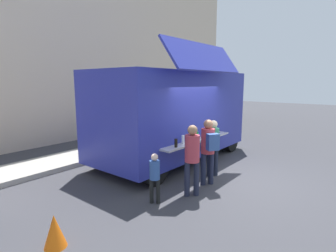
# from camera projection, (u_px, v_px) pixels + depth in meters

# --- Properties ---
(ground_plane) EXTENTS (60.00, 60.00, 0.00)m
(ground_plane) POSITION_uv_depth(u_px,v_px,m) (232.00, 178.00, 7.35)
(ground_plane) COLOR #38383D
(curb_strip) EXTENTS (28.00, 1.60, 0.15)m
(curb_strip) POSITION_uv_depth(u_px,v_px,m) (19.00, 172.00, 7.65)
(curb_strip) COLOR #9E998E
(curb_strip) RESTS_ON ground
(food_truck_main) EXTENTS (5.84, 3.15, 3.74)m
(food_truck_main) POSITION_uv_depth(u_px,v_px,m) (174.00, 113.00, 8.95)
(food_truck_main) COLOR #293099
(food_truck_main) RESTS_ON ground
(traffic_cone_orange) EXTENTS (0.36, 0.36, 0.55)m
(traffic_cone_orange) POSITION_uv_depth(u_px,v_px,m) (55.00, 231.00, 4.23)
(traffic_cone_orange) COLOR orange
(traffic_cone_orange) RESTS_ON ground
(trash_bin) EXTENTS (0.60, 0.60, 0.90)m
(trash_bin) POSITION_uv_depth(u_px,v_px,m) (188.00, 124.00, 14.00)
(trash_bin) COLOR #2E6039
(trash_bin) RESTS_ON ground
(customer_front_ordering) EXTENTS (0.49, 0.41, 1.59)m
(customer_front_ordering) POSITION_uv_depth(u_px,v_px,m) (213.00, 143.00, 7.37)
(customer_front_ordering) COLOR #1E2435
(customer_front_ordering) RESTS_ON ground
(customer_mid_with_backpack) EXTENTS (0.49, 0.55, 1.71)m
(customer_mid_with_backpack) POSITION_uv_depth(u_px,v_px,m) (208.00, 146.00, 6.70)
(customer_mid_with_backpack) COLOR #1C2138
(customer_mid_with_backpack) RESTS_ON ground
(customer_rear_waiting) EXTENTS (0.34, 0.34, 1.68)m
(customer_rear_waiting) POSITION_uv_depth(u_px,v_px,m) (192.00, 154.00, 6.06)
(customer_rear_waiting) COLOR #1E2236
(customer_rear_waiting) RESTS_ON ground
(child_near_queue) EXTENTS (0.23, 0.23, 1.12)m
(child_near_queue) POSITION_uv_depth(u_px,v_px,m) (155.00, 174.00, 5.72)
(child_near_queue) COLOR black
(child_near_queue) RESTS_ON ground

